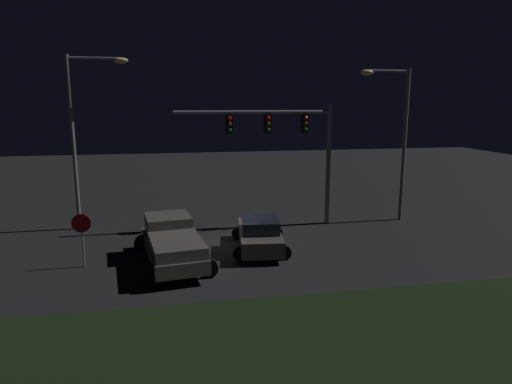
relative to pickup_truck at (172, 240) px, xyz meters
The scene contains 8 objects.
ground_plane 3.62m from the pickup_truck, 33.48° to the left, with size 80.00×80.00×0.00m, color black.
grass_median 7.95m from the pickup_truck, 68.39° to the right, with size 22.81×6.13×0.10m, color black.
pickup_truck is the anchor object (origin of this frame).
car_sedan 4.05m from the pickup_truck, 14.23° to the left, with size 2.82×4.58×1.51m.
traffic_signal_gantry 8.64m from the pickup_truck, 38.58° to the left, with size 8.32×0.56×6.50m.
street_lamp_left 8.74m from the pickup_truck, 124.40° to the left, with size 3.04×0.44×8.91m.
street_lamp_right 13.83m from the pickup_truck, 21.16° to the left, with size 2.86×0.44×8.39m.
stop_sign 3.58m from the pickup_truck, behind, with size 0.76×0.08×2.23m.
Camera 1 is at (-2.78, -20.08, 6.59)m, focal length 31.47 mm.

